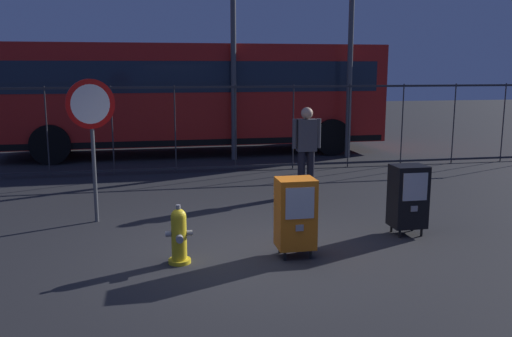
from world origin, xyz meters
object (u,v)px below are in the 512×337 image
object	(u,v)px
fire_hydrant	(179,236)
bus_near	(193,92)
stop_sign	(91,120)
pedestrian	(306,146)
newspaper_box_secondary	(408,196)
newspaper_box_primary	(295,213)

from	to	relation	value
fire_hydrant	bus_near	bearing A→B (deg)	84.34
stop_sign	bus_near	world-z (taller)	bus_near
pedestrian	newspaper_box_secondary	bearing A→B (deg)	-73.95
bus_near	pedestrian	bearing A→B (deg)	-74.50
stop_sign	pedestrian	bearing A→B (deg)	16.80
fire_hydrant	newspaper_box_primary	world-z (taller)	newspaper_box_primary
stop_sign	bus_near	xyz separation A→B (m)	(2.07, 6.86, 0.11)
newspaper_box_primary	newspaper_box_secondary	xyz separation A→B (m)	(1.84, 0.60, 0.00)
stop_sign	fire_hydrant	bearing A→B (deg)	-60.79
stop_sign	bus_near	distance (m)	7.17
stop_sign	pedestrian	distance (m)	3.96
fire_hydrant	newspaper_box_primary	xyz separation A→B (m)	(1.48, -0.02, 0.22)
newspaper_box_primary	newspaper_box_secondary	world-z (taller)	same
newspaper_box_secondary	pedestrian	bearing A→B (deg)	106.05
fire_hydrant	pedestrian	distance (m)	4.17
fire_hydrant	newspaper_box_primary	size ratio (longest dim) A/B	0.73
fire_hydrant	newspaper_box_secondary	size ratio (longest dim) A/B	0.73
fire_hydrant	bus_near	size ratio (longest dim) A/B	0.07
stop_sign	bus_near	bearing A→B (deg)	73.19
stop_sign	pedestrian	world-z (taller)	stop_sign
pedestrian	bus_near	distance (m)	6.02
stop_sign	pedestrian	size ratio (longest dim) A/B	1.34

